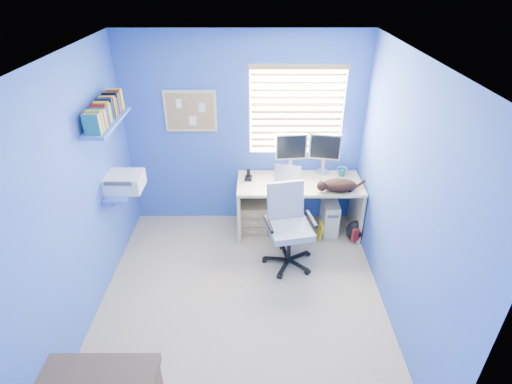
{
  "coord_description": "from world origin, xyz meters",
  "views": [
    {
      "loc": [
        0.14,
        -3.12,
        3.16
      ],
      "look_at": [
        0.15,
        0.65,
        0.95
      ],
      "focal_mm": 28.0,
      "sensor_mm": 36.0,
      "label": 1
    }
  ],
  "objects_px": {
    "laptop": "(285,179)",
    "office_chair": "(288,236)",
    "cat": "(339,185)",
    "tower_pc": "(329,215)",
    "desk": "(298,207)"
  },
  "relations": [
    {
      "from": "desk",
      "to": "office_chair",
      "type": "xyz_separation_m",
      "value": [
        -0.17,
        -0.63,
        -0.0
      ]
    },
    {
      "from": "laptop",
      "to": "office_chair",
      "type": "height_order",
      "value": "office_chair"
    },
    {
      "from": "tower_pc",
      "to": "desk",
      "type": "bearing_deg",
      "value": -177.21
    },
    {
      "from": "laptop",
      "to": "office_chair",
      "type": "xyz_separation_m",
      "value": [
        0.02,
        -0.51,
        -0.48
      ]
    },
    {
      "from": "cat",
      "to": "office_chair",
      "type": "xyz_separation_m",
      "value": [
        -0.62,
        -0.41,
        -0.45
      ]
    },
    {
      "from": "desk",
      "to": "tower_pc",
      "type": "distance_m",
      "value": 0.45
    },
    {
      "from": "desk",
      "to": "office_chair",
      "type": "relative_size",
      "value": 1.59
    },
    {
      "from": "laptop",
      "to": "tower_pc",
      "type": "xyz_separation_m",
      "value": [
        0.61,
        0.13,
        -0.62
      ]
    },
    {
      "from": "desk",
      "to": "laptop",
      "type": "bearing_deg",
      "value": -148.59
    },
    {
      "from": "cat",
      "to": "tower_pc",
      "type": "bearing_deg",
      "value": 85.52
    },
    {
      "from": "tower_pc",
      "to": "office_chair",
      "type": "bearing_deg",
      "value": -132.5
    },
    {
      "from": "tower_pc",
      "to": "office_chair",
      "type": "height_order",
      "value": "office_chair"
    },
    {
      "from": "laptop",
      "to": "desk",
      "type": "bearing_deg",
      "value": 46.8
    },
    {
      "from": "laptop",
      "to": "office_chair",
      "type": "bearing_deg",
      "value": -72.78
    },
    {
      "from": "laptop",
      "to": "tower_pc",
      "type": "relative_size",
      "value": 0.73
    }
  ]
}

